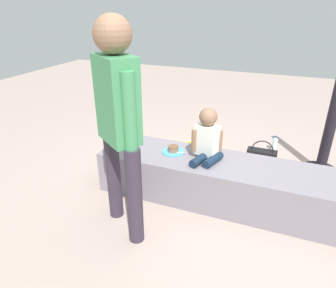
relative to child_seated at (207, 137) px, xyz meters
name	(u,v)px	position (x,y,z in m)	size (l,w,h in m)	color
ground_plane	(211,198)	(0.08, -0.02, -0.62)	(12.00, 12.00, 0.00)	#AB958B
concrete_ledge	(213,180)	(0.08, -0.02, -0.42)	(2.16, 0.57, 0.41)	gray
child_seated	(207,137)	(0.00, 0.00, 0.00)	(0.29, 0.35, 0.48)	#15283F
adult_standing	(118,114)	(-0.49, -0.68, 0.38)	(0.43, 0.36, 1.67)	#332A39
cake_plate	(173,150)	(-0.33, 0.01, -0.19)	(0.22, 0.22, 0.07)	#4CA5D8
gift_bag	(193,157)	(-0.26, 0.44, -0.46)	(0.20, 0.13, 0.36)	gold
railing_post	(329,130)	(1.08, 0.93, -0.12)	(0.36, 0.36, 1.29)	black
water_bottle_near_gift	(275,144)	(0.56, 1.28, -0.53)	(0.06, 0.06, 0.21)	silver
party_cup_red	(222,168)	(0.06, 0.50, -0.57)	(0.08, 0.08, 0.10)	red
handbag_black_leather	(261,157)	(0.45, 0.84, -0.52)	(0.33, 0.13, 0.31)	black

